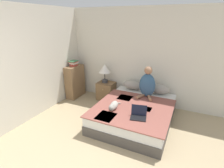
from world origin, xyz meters
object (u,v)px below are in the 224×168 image
person_sitting (147,84)px  cat_tabby (114,106)px  bed (135,113)px  laptop_open (139,115)px  pillow_far (159,89)px  bookshelf (75,81)px  nightstand (106,91)px  table_lamp (105,70)px  book_stack_top (74,63)px  pillow_near (133,85)px

person_sitting → cat_tabby: size_ratio=1.51×
bed → laptop_open: size_ratio=5.73×
pillow_far → laptop_open: (-0.13, -1.35, -0.08)m
laptop_open → bookshelf: 2.57m
nightstand → pillow_far: bearing=1.5°
bed → table_lamp: (-1.19, 0.80, 0.68)m
bed → person_sitting: person_sitting is taller
table_lamp → book_stack_top: (-0.90, -0.22, 0.15)m
pillow_far → person_sitting: size_ratio=0.71×
nightstand → cat_tabby: bearing=-56.6°
cat_tabby → table_lamp: size_ratio=0.94×
pillow_near → book_stack_top: (-1.74, -0.26, 0.48)m
bed → person_sitting: size_ratio=2.62×
person_sitting → cat_tabby: (-0.46, -0.96, -0.24)m
bed → pillow_far: 0.97m
bed → pillow_far: size_ratio=3.70×
nightstand → laptop_open: bearing=-43.6°
pillow_near → cat_tabby: 1.26m
person_sitting → bed: bearing=-102.0°
laptop_open → bookshelf: bookshelf is taller
cat_tabby → table_lamp: bearing=-153.3°
nightstand → bookshelf: (-0.94, -0.22, 0.22)m
nightstand → bookshelf: 0.99m
laptop_open → bookshelf: bearing=142.6°
cat_tabby → laptop_open: laptop_open is taller
pillow_near → pillow_far: bearing=0.0°
bed → laptop_open: laptop_open is taller
cat_tabby → pillow_near: bearing=172.5°
bed → pillow_near: 0.97m
pillow_near → cat_tabby: size_ratio=1.07×
pillow_near → person_sitting: size_ratio=0.71×
person_sitting → cat_tabby: bearing=-115.7°
cat_tabby → nightstand: cat_tabby is taller
person_sitting → bookshelf: (-2.20, 0.05, -0.28)m
bookshelf → book_stack_top: bearing=52.6°
cat_tabby → nightstand: bearing=-154.5°
cat_tabby → book_stack_top: 2.08m
bed → cat_tabby: (-0.35, -0.43, 0.30)m
cat_tabby → table_lamp: (-0.85, 1.23, 0.38)m
table_lamp → person_sitting: bearing=-11.8°
bookshelf → person_sitting: bearing=-1.3°
bed → table_lamp: size_ratio=3.72×
pillow_near → nightstand: (-0.80, -0.04, -0.30)m
bookshelf → book_stack_top: size_ratio=3.77×
laptop_open → book_stack_top: size_ratio=1.38×
bookshelf → book_stack_top: (0.00, 0.00, 0.57)m
bookshelf → book_stack_top: book_stack_top is taller
pillow_near → table_lamp: table_lamp is taller
cat_tabby → bookshelf: 2.01m
bookshelf → pillow_near: bearing=8.4°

